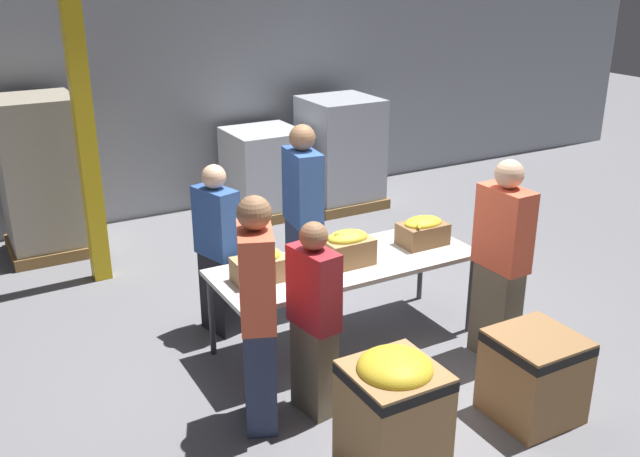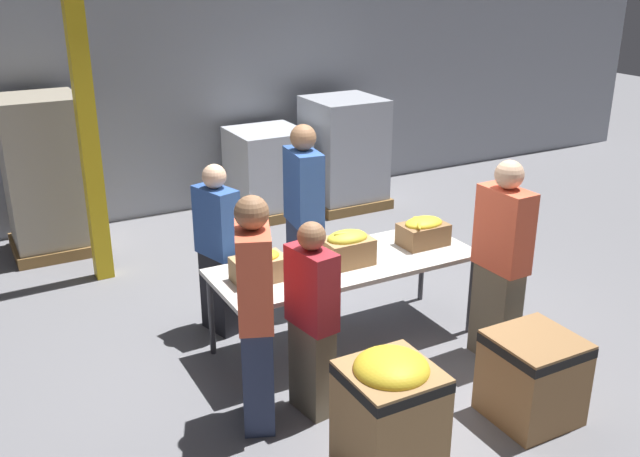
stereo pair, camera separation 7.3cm
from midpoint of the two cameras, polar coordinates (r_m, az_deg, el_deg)
The scene contains 17 objects.
ground_plane at distance 6.40m, azimuth 1.65°, elevation -9.02°, with size 30.00×30.00×0.00m, color slate.
wall_back at distance 9.38m, azimuth -11.47°, elevation 13.21°, with size 16.00×0.08×4.00m.
sorting_table at distance 6.07m, azimuth 1.72°, elevation -3.10°, with size 2.30×0.86×0.77m.
banana_box_0 at distance 5.68m, azimuth -5.22°, elevation -2.99°, with size 0.42×0.27×0.27m.
banana_box_1 at distance 5.95m, azimuth 1.86°, elevation -1.50°, with size 0.41×0.29×0.30m.
banana_box_2 at distance 6.42m, azimuth 7.89°, elevation -0.15°, with size 0.42×0.31×0.26m.
volunteer_0 at distance 5.15m, azimuth -0.90°, elevation -7.41°, with size 0.26×0.43×1.50m.
volunteer_1 at distance 6.31m, azimuth -8.50°, elevation -1.81°, with size 0.32×0.46×1.56m.
volunteer_2 at distance 6.68m, azimuth -1.68°, elevation 0.77°, with size 0.30×0.51×1.79m.
volunteer_3 at distance 4.98m, azimuth -5.43°, elevation -7.02°, with size 0.39×0.52×1.74m.
volunteer_4 at distance 5.99m, azimuth 13.91°, elevation -2.66°, with size 0.25×0.47×1.72m.
donation_bin_0 at distance 4.74m, azimuth 5.42°, elevation -14.25°, with size 0.57×0.57×0.88m.
donation_bin_1 at distance 5.50m, azimuth 16.37°, elevation -11.03°, with size 0.59×0.59×0.66m.
support_pillar at distance 7.39m, azimuth -18.93°, elevation 10.54°, with size 0.18×0.18×4.00m.
pallet_stack_0 at distance 9.64m, azimuth 1.40°, elevation 6.05°, with size 1.01×1.01×1.46m.
pallet_stack_1 at distance 8.57m, azimuth -21.56°, elevation 3.81°, with size 0.92×0.92×1.79m.
pallet_stack_2 at distance 9.36m, azimuth -4.71°, elevation 4.45°, with size 0.98×0.98×1.12m.
Camera 1 is at (-2.89, -4.74, 3.19)m, focal length 40.00 mm.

